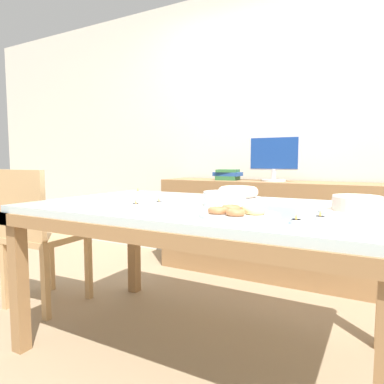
% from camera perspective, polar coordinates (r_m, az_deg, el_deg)
% --- Properties ---
extents(ground_plane, '(12.00, 12.00, 0.00)m').
position_cam_1_polar(ground_plane, '(2.00, 1.79, -24.66)').
color(ground_plane, '#997F60').
extents(wall_back, '(8.00, 0.10, 2.60)m').
position_cam_1_polar(wall_back, '(3.27, 15.14, 10.36)').
color(wall_back, silver).
rests_on(wall_back, ground).
extents(dining_table, '(1.79, 1.07, 0.77)m').
position_cam_1_polar(dining_table, '(1.76, 1.85, -4.75)').
color(dining_table, silver).
rests_on(dining_table, ground).
extents(chair, '(0.44, 0.44, 0.94)m').
position_cam_1_polar(chair, '(2.53, -24.34, -6.02)').
color(chair, tan).
rests_on(chair, ground).
extents(sideboard, '(2.01, 0.44, 0.82)m').
position_cam_1_polar(sideboard, '(3.03, 13.37, -6.06)').
color(sideboard, olive).
rests_on(sideboard, ground).
extents(computer_monitor, '(0.42, 0.20, 0.38)m').
position_cam_1_polar(computer_monitor, '(2.97, 13.50, 5.40)').
color(computer_monitor, silver).
rests_on(computer_monitor, sideboard).
extents(book_stack, '(0.24, 0.20, 0.10)m').
position_cam_1_polar(book_stack, '(3.11, 5.98, 2.89)').
color(book_stack, '#2D6638').
rests_on(book_stack, sideboard).
extents(cake_chocolate_round, '(0.31, 0.31, 0.08)m').
position_cam_1_polar(cake_chocolate_round, '(1.61, 25.77, -2.10)').
color(cake_chocolate_round, white).
rests_on(cake_chocolate_round, dining_table).
extents(cake_golden_bundt, '(0.27, 0.27, 0.07)m').
position_cam_1_polar(cake_golden_bundt, '(2.01, 7.67, -0.16)').
color(cake_golden_bundt, white).
rests_on(cake_golden_bundt, dining_table).
extents(pastry_platter, '(0.32, 0.32, 0.04)m').
position_cam_1_polar(pastry_platter, '(1.38, 7.73, -3.52)').
color(pastry_platter, white).
rests_on(pastry_platter, dining_table).
extents(plate_stack, '(0.21, 0.21, 0.07)m').
position_cam_1_polar(plate_stack, '(1.71, 5.43, -1.09)').
color(plate_stack, white).
rests_on(plate_stack, dining_table).
extents(tealight_left_edge, '(0.04, 0.04, 0.04)m').
position_cam_1_polar(tealight_left_edge, '(1.37, 20.57, -4.03)').
color(tealight_left_edge, silver).
rests_on(tealight_left_edge, dining_table).
extents(tealight_near_cakes, '(0.04, 0.04, 0.04)m').
position_cam_1_polar(tealight_near_cakes, '(1.68, -9.34, -2.10)').
color(tealight_near_cakes, silver).
rests_on(tealight_near_cakes, dining_table).
extents(tealight_right_edge, '(0.04, 0.04, 0.04)m').
position_cam_1_polar(tealight_right_edge, '(1.26, 16.95, -4.63)').
color(tealight_right_edge, silver).
rests_on(tealight_right_edge, dining_table).
extents(tealight_near_front, '(0.04, 0.04, 0.04)m').
position_cam_1_polar(tealight_near_front, '(1.75, -5.53, -1.75)').
color(tealight_near_front, silver).
rests_on(tealight_near_front, dining_table).
extents(tealight_centre, '(0.04, 0.04, 0.04)m').
position_cam_1_polar(tealight_centre, '(2.40, -9.01, 0.08)').
color(tealight_centre, silver).
rests_on(tealight_centre, dining_table).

